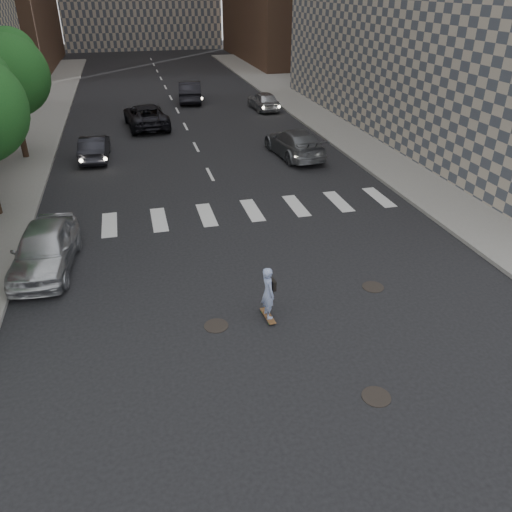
{
  "coord_description": "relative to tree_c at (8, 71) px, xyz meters",
  "views": [
    {
      "loc": [
        -3.74,
        -10.31,
        8.67
      ],
      "look_at": [
        -0.44,
        2.68,
        1.3
      ],
      "focal_mm": 35.0,
      "sensor_mm": 36.0,
      "label": 1
    }
  ],
  "objects": [
    {
      "name": "ground",
      "position": [
        9.45,
        -19.14,
        -4.65
      ],
      "size": [
        160.0,
        160.0,
        0.0
      ],
      "primitive_type": "plane",
      "color": "black",
      "rests_on": "ground"
    },
    {
      "name": "sidewalk_right",
      "position": [
        23.95,
        0.86,
        -4.57
      ],
      "size": [
        13.0,
        80.0,
        0.15
      ],
      "primitive_type": "cube",
      "color": "gray",
      "rests_on": "ground"
    },
    {
      "name": "tree_c",
      "position": [
        0.0,
        0.0,
        0.0
      ],
      "size": [
        4.2,
        4.2,
        6.6
      ],
      "color": "#382619",
      "rests_on": "sidewalk_left"
    },
    {
      "name": "manhole_a",
      "position": [
        10.65,
        -21.64,
        -4.64
      ],
      "size": [
        0.7,
        0.7,
        0.02
      ],
      "primitive_type": "cylinder",
      "color": "black",
      "rests_on": "ground"
    },
    {
      "name": "manhole_b",
      "position": [
        7.45,
        -17.94,
        -4.64
      ],
      "size": [
        0.7,
        0.7,
        0.02
      ],
      "primitive_type": "cylinder",
      "color": "black",
      "rests_on": "ground"
    },
    {
      "name": "manhole_c",
      "position": [
        12.75,
        -17.14,
        -4.64
      ],
      "size": [
        0.7,
        0.7,
        0.02
      ],
      "primitive_type": "cylinder",
      "color": "black",
      "rests_on": "ground"
    },
    {
      "name": "skateboarder",
      "position": [
        9.0,
        -17.93,
        -3.75
      ],
      "size": [
        0.44,
        0.87,
        1.7
      ],
      "rotation": [
        0.0,
        0.0,
        0.08
      ],
      "color": "brown",
      "rests_on": "ground"
    },
    {
      "name": "silver_sedan",
      "position": [
        2.45,
        -13.26,
        -3.87
      ],
      "size": [
        2.25,
        4.72,
        1.56
      ],
      "primitive_type": "imported",
      "rotation": [
        0.0,
        0.0,
        -0.09
      ],
      "color": "silver",
      "rests_on": "ground"
    },
    {
      "name": "traffic_car_a",
      "position": [
        3.71,
        -1.09,
        -3.98
      ],
      "size": [
        1.61,
        4.09,
        1.33
      ],
      "primitive_type": "imported",
      "rotation": [
        0.0,
        0.0,
        3.09
      ],
      "color": "black",
      "rests_on": "ground"
    },
    {
      "name": "traffic_car_b",
      "position": [
        14.59,
        -3.27,
        -3.9
      ],
      "size": [
        2.55,
        5.33,
        1.5
      ],
      "primitive_type": "imported",
      "rotation": [
        0.0,
        0.0,
        3.23
      ],
      "color": "slate",
      "rests_on": "ground"
    },
    {
      "name": "traffic_car_c",
      "position": [
        6.89,
        5.34,
        -3.88
      ],
      "size": [
        3.03,
        5.72,
        1.53
      ],
      "primitive_type": "imported",
      "rotation": [
        0.0,
        0.0,
        3.23
      ],
      "color": "black",
      "rests_on": "ground"
    },
    {
      "name": "traffic_car_d",
      "position": [
        15.95,
        8.49,
        -3.95
      ],
      "size": [
        1.87,
        4.17,
        1.39
      ],
      "primitive_type": "imported",
      "rotation": [
        0.0,
        0.0,
        3.2
      ],
      "color": "#B8BAC0",
      "rests_on": "ground"
    },
    {
      "name": "traffic_car_e",
      "position": [
        10.9,
        12.86,
        -3.83
      ],
      "size": [
        2.37,
        5.15,
        1.64
      ],
      "primitive_type": "imported",
      "rotation": [
        0.0,
        0.0,
        3.01
      ],
      "color": "black",
      "rests_on": "ground"
    }
  ]
}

